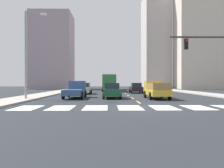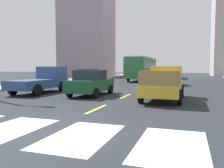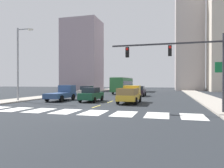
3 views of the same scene
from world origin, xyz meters
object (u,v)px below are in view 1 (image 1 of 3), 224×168
object	(u,v)px
pickup_dark	(76,90)
pickup_stakebed	(156,90)
city_bus	(109,82)
streetlight_left	(27,51)
sedan_near_left	(136,88)
sedan_mid	(85,88)
sedan_far	(112,91)

from	to	relation	value
pickup_dark	pickup_stakebed	bearing A→B (deg)	-7.32
city_bus	streetlight_left	size ratio (longest dim) A/B	1.20
pickup_dark	sedan_near_left	bearing A→B (deg)	50.44
pickup_stakebed	streetlight_left	bearing A→B (deg)	-172.90
sedan_mid	streetlight_left	size ratio (longest dim) A/B	0.49
pickup_dark	streetlight_left	size ratio (longest dim) A/B	0.58
streetlight_left	pickup_stakebed	bearing A→B (deg)	8.01
sedan_near_left	sedan_far	bearing A→B (deg)	-110.91
sedan_far	streetlight_left	bearing A→B (deg)	-166.65
sedan_mid	sedan_near_left	xyz separation A→B (m)	(8.34, 2.79, 0.00)
sedan_far	city_bus	bearing A→B (deg)	89.60
sedan_mid	sedan_near_left	world-z (taller)	same
pickup_stakebed	sedan_near_left	bearing A→B (deg)	92.06
sedan_mid	pickup_stakebed	bearing A→B (deg)	-46.73
pickup_stakebed	sedan_far	world-z (taller)	pickup_stakebed
city_bus	sedan_mid	xyz separation A→B (m)	(-3.83, -10.01, -1.09)
sedan_far	sedan_near_left	world-z (taller)	same
pickup_dark	streetlight_left	bearing A→B (deg)	-150.55
pickup_dark	sedan_near_left	size ratio (longest dim) A/B	1.18
city_bus	sedan_mid	distance (m)	10.77
sedan_far	sedan_near_left	size ratio (longest dim) A/B	1.00
pickup_stakebed	city_bus	bearing A→B (deg)	104.16
sedan_near_left	streetlight_left	size ratio (longest dim) A/B	0.49
city_bus	sedan_near_left	xyz separation A→B (m)	(4.51, -7.22, -1.09)
sedan_far	streetlight_left	distance (m)	9.79
sedan_near_left	sedan_mid	bearing A→B (deg)	-162.01
sedan_mid	sedan_far	bearing A→B (deg)	-66.39
pickup_stakebed	sedan_near_left	xyz separation A→B (m)	(-0.61, 11.79, -0.08)
sedan_far	sedan_mid	distance (m)	9.58
pickup_dark	sedan_near_left	distance (m)	13.81
city_bus	sedan_near_left	distance (m)	8.58
city_bus	sedan_far	bearing A→B (deg)	-88.14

